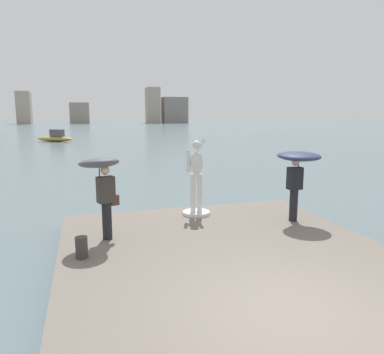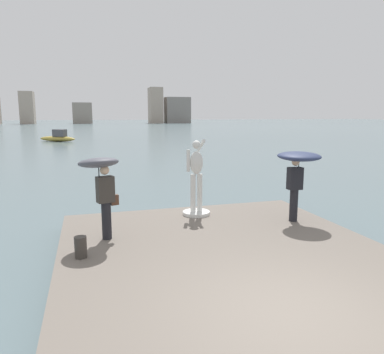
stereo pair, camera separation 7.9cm
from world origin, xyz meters
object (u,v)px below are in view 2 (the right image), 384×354
onlooker_right (298,164)px  mooring_bollard (81,247)px  statue_white_figure (196,183)px  onlooker_left (101,177)px  boat_near (58,137)px

onlooker_right → mooring_bollard: (-5.64, -1.14, -1.33)m
statue_white_figure → onlooker_right: (2.45, -1.33, 0.63)m
onlooker_right → mooring_bollard: size_ratio=4.29×
onlooker_left → boat_near: onlooker_left is taller
mooring_bollard → boat_near: size_ratio=0.09×
onlooker_right → boat_near: (-8.82, 39.62, -1.45)m
statue_white_figure → boat_near: statue_white_figure is taller
statue_white_figure → boat_near: 38.82m
mooring_bollard → boat_near: (-3.18, 40.76, -0.12)m
statue_white_figure → mooring_bollard: 4.10m
statue_white_figure → onlooker_left: size_ratio=1.11×
onlooker_left → mooring_bollard: (-0.50, -1.03, -1.25)m
onlooker_right → onlooker_left: bearing=-178.7°
onlooker_left → onlooker_right: size_ratio=1.04×
statue_white_figure → onlooker_right: bearing=-28.6°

